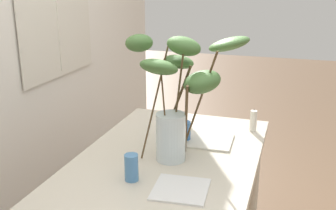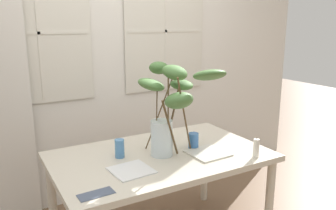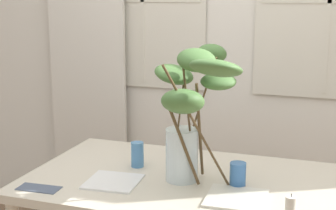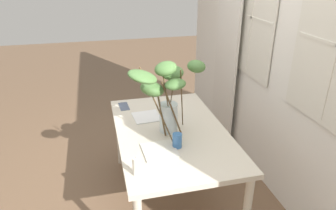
{
  "view_description": "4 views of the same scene",
  "coord_description": "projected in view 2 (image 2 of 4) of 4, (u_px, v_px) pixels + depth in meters",
  "views": [
    {
      "loc": [
        -1.9,
        -0.62,
        1.68
      ],
      "look_at": [
        0.03,
        0.0,
        1.04
      ],
      "focal_mm": 43.94,
      "sensor_mm": 36.0,
      "label": 1
    },
    {
      "loc": [
        -1.1,
        -2.04,
        1.67
      ],
      "look_at": [
        0.03,
        -0.06,
        1.12
      ],
      "focal_mm": 36.67,
      "sensor_mm": 36.0,
      "label": 2
    },
    {
      "loc": [
        0.7,
        -2.24,
        1.64
      ],
      "look_at": [
        -0.06,
        -0.06,
        1.12
      ],
      "focal_mm": 54.28,
      "sensor_mm": 36.0,
      "label": 3
    },
    {
      "loc": [
        2.29,
        -0.59,
        2.07
      ],
      "look_at": [
        0.02,
        -0.04,
        1.0
      ],
      "focal_mm": 33.11,
      "sensor_mm": 36.0,
      "label": 4
    }
  ],
  "objects": [
    {
      "name": "vase_with_branches",
      "position": [
        172.0,
        102.0,
        2.35
      ],
      "size": [
        0.57,
        0.7,
        0.67
      ],
      "color": "silver",
      "rests_on": "dining_table"
    },
    {
      "name": "dining_table",
      "position": [
        160.0,
        164.0,
        2.48
      ],
      "size": [
        1.52,
        0.94,
        0.75
      ],
      "color": "beige",
      "rests_on": "ground"
    },
    {
      "name": "napkin_folded",
      "position": [
        96.0,
        194.0,
        1.89
      ],
      "size": [
        0.2,
        0.1,
        0.0
      ],
      "primitive_type": "cube",
      "rotation": [
        0.0,
        0.0,
        0.05
      ],
      "color": "#4C566B",
      "rests_on": "dining_table"
    },
    {
      "name": "drinking_glass_blue_left",
      "position": [
        120.0,
        148.0,
        2.39
      ],
      "size": [
        0.07,
        0.07,
        0.13
      ],
      "primitive_type": "cylinder",
      "color": "#4C84BC",
      "rests_on": "dining_table"
    },
    {
      "name": "back_wall_with_windows",
      "position": [
        107.0,
        61.0,
        3.22
      ],
      "size": [
        4.62,
        0.14,
        2.61
      ],
      "color": "silver",
      "rests_on": "ground"
    },
    {
      "name": "plate_square_right",
      "position": [
        208.0,
        153.0,
        2.47
      ],
      "size": [
        0.27,
        0.27,
        0.01
      ],
      "primitive_type": "cube",
      "rotation": [
        0.0,
        0.0,
        0.05
      ],
      "color": "silver",
      "rests_on": "dining_table"
    },
    {
      "name": "pillar_candle",
      "position": [
        256.0,
        148.0,
        2.39
      ],
      "size": [
        0.04,
        0.04,
        0.15
      ],
      "color": "silver",
      "rests_on": "dining_table"
    },
    {
      "name": "plate_square_left",
      "position": [
        131.0,
        170.0,
        2.18
      ],
      "size": [
        0.27,
        0.27,
        0.01
      ],
      "primitive_type": "cube",
      "rotation": [
        0.0,
        0.0,
        0.08
      ],
      "color": "white",
      "rests_on": "dining_table"
    },
    {
      "name": "drinking_glass_blue_right",
      "position": [
        194.0,
        141.0,
        2.57
      ],
      "size": [
        0.08,
        0.08,
        0.12
      ],
      "primitive_type": "cylinder",
      "color": "#386BAD",
      "rests_on": "dining_table"
    }
  ]
}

